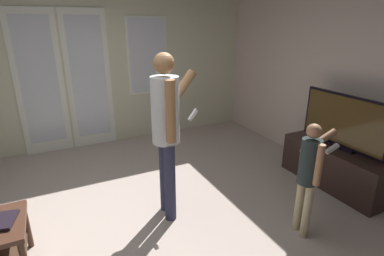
% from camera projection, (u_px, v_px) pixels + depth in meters
% --- Properties ---
extents(ground_plane, '(6.03, 5.19, 0.02)m').
position_uv_depth(ground_plane, '(118.00, 241.00, 2.79)').
color(ground_plane, '#B2A095').
extents(wall_back_with_doors, '(6.03, 0.09, 2.57)m').
position_uv_depth(wall_back_with_doors, '(73.00, 68.00, 4.54)').
color(wall_back_with_doors, beige).
rests_on(wall_back_with_doors, ground_plane).
extents(wall_right_plain, '(0.06, 5.19, 2.54)m').
position_uv_depth(wall_right_plain, '(355.00, 79.00, 3.61)').
color(wall_right_plain, beige).
rests_on(wall_right_plain, ground_plane).
extents(tv_stand, '(0.49, 1.31, 0.49)m').
position_uv_depth(tv_stand, '(336.00, 166.00, 3.66)').
color(tv_stand, '#30201C').
rests_on(tv_stand, ground_plane).
extents(flat_screen_tv, '(0.08, 1.09, 0.65)m').
position_uv_depth(flat_screen_tv, '(344.00, 122.00, 3.47)').
color(flat_screen_tv, black).
rests_on(flat_screen_tv, tv_stand).
extents(person_adult, '(0.55, 0.45, 1.67)m').
position_uv_depth(person_adult, '(167.00, 124.00, 2.84)').
color(person_adult, '#30304E').
rests_on(person_adult, ground_plane).
extents(person_child, '(0.51, 0.30, 1.11)m').
position_uv_depth(person_child, '(309.00, 170.00, 2.67)').
color(person_child, tan).
rests_on(person_child, ground_plane).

